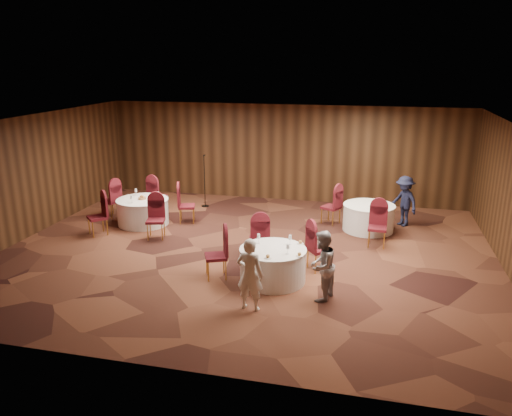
% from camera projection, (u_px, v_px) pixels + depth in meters
% --- Properties ---
extents(ground, '(12.00, 12.00, 0.00)m').
position_uv_depth(ground, '(246.00, 252.00, 12.42)').
color(ground, black).
rests_on(ground, ground).
extents(room_shell, '(12.00, 12.00, 12.00)m').
position_uv_depth(room_shell, '(246.00, 175.00, 11.86)').
color(room_shell, silver).
rests_on(room_shell, ground).
extents(table_main, '(1.44, 1.44, 0.74)m').
position_uv_depth(table_main, '(273.00, 265.00, 10.71)').
color(table_main, silver).
rests_on(table_main, ground).
extents(table_left, '(1.49, 1.49, 0.74)m').
position_uv_depth(table_left, '(143.00, 211.00, 14.44)').
color(table_left, silver).
rests_on(table_left, ground).
extents(table_right, '(1.43, 1.43, 0.74)m').
position_uv_depth(table_right, '(368.00, 217.00, 13.90)').
color(table_right, silver).
rests_on(table_right, ground).
extents(chairs_main, '(2.85, 1.96, 1.00)m').
position_uv_depth(chairs_main, '(265.00, 248.00, 11.34)').
color(chairs_main, '#430D10').
rests_on(chairs_main, ground).
extents(chairs_left, '(3.08, 3.08, 1.00)m').
position_uv_depth(chairs_left, '(142.00, 207.00, 14.39)').
color(chairs_left, '#430D10').
rests_on(chairs_left, ground).
extents(chairs_right, '(1.93, 2.20, 1.00)m').
position_uv_depth(chairs_right, '(353.00, 217.00, 13.56)').
color(chairs_right, '#430D10').
rests_on(chairs_right, ground).
extents(tabletop_main, '(1.10, 1.11, 0.22)m').
position_uv_depth(tabletop_main, '(281.00, 246.00, 10.50)').
color(tabletop_main, silver).
rests_on(tabletop_main, table_main).
extents(tabletop_left, '(0.86, 0.79, 0.22)m').
position_uv_depth(tabletop_left, '(142.00, 197.00, 14.32)').
color(tabletop_left, silver).
rests_on(tabletop_left, table_left).
extents(tabletop_right, '(0.08, 0.08, 0.22)m').
position_uv_depth(tabletop_right, '(378.00, 202.00, 13.48)').
color(tabletop_right, silver).
rests_on(tabletop_right, table_right).
extents(mic_stand, '(0.24, 0.24, 1.70)m').
position_uv_depth(mic_stand, '(205.00, 191.00, 16.12)').
color(mic_stand, black).
rests_on(mic_stand, ground).
extents(woman_a, '(0.57, 0.41, 1.44)m').
position_uv_depth(woman_a, '(250.00, 274.00, 9.39)').
color(woman_a, silver).
rests_on(woman_a, ground).
extents(woman_b, '(0.72, 0.82, 1.43)m').
position_uv_depth(woman_b, '(322.00, 266.00, 9.80)').
color(woman_b, '#9F9FA4').
rests_on(woman_b, ground).
extents(man_c, '(1.02, 1.06, 1.45)m').
position_uv_depth(man_c, '(404.00, 201.00, 14.20)').
color(man_c, black).
rests_on(man_c, ground).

